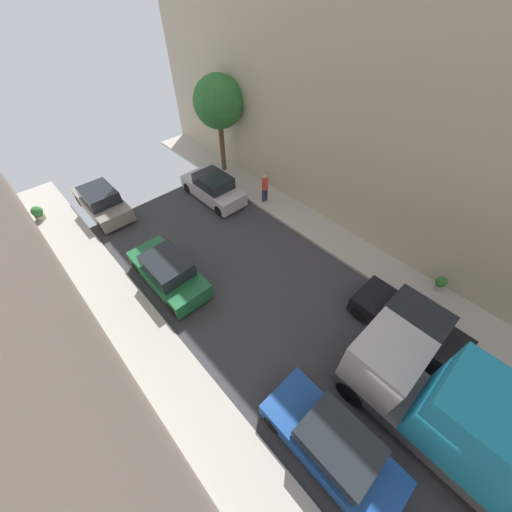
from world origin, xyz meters
TOP-DOWN VIEW (x-y plane):
  - ground at (0.00, 0.00)m, footprint 32.00×32.00m
  - sidewalk_right at (5.00, 0.00)m, footprint 2.00×44.00m
  - parked_car_left_2 at (-2.70, 0.85)m, footprint 1.78×4.20m
  - parked_car_left_3 at (-2.70, 9.71)m, footprint 1.78×4.20m
  - parked_car_left_4 at (-2.70, 16.71)m, footprint 1.78×4.20m
  - parked_car_right_1 at (2.70, 1.24)m, footprint 1.78×4.20m
  - parked_car_right_2 at (2.70, 13.54)m, footprint 1.78×4.20m
  - delivery_truck at (0.00, -1.48)m, footprint 2.26×6.60m
  - pedestrian at (4.61, 11.13)m, footprint 0.40×0.36m
  - street_tree_1 at (5.12, 15.59)m, footprint 2.92×2.92m
  - potted_plant_1 at (5.59, 1.27)m, footprint 0.47×0.47m
  - potted_plant_2 at (-5.62, 18.38)m, footprint 0.57×0.57m

SIDE VIEW (x-z plane):
  - ground at x=0.00m, z-range 0.00..0.00m
  - sidewalk_right at x=5.00m, z-range 0.00..0.15m
  - potted_plant_2 at x=-5.62m, z-range 0.16..0.95m
  - potted_plant_1 at x=5.59m, z-range 0.20..0.94m
  - parked_car_left_2 at x=-2.70m, z-range -0.06..1.50m
  - parked_car_left_3 at x=-2.70m, z-range -0.06..1.50m
  - parked_car_left_4 at x=-2.70m, z-range -0.06..1.50m
  - parked_car_right_1 at x=2.70m, z-range -0.06..1.50m
  - parked_car_right_2 at x=2.70m, z-range -0.06..1.50m
  - pedestrian at x=4.61m, z-range 0.21..1.93m
  - delivery_truck at x=0.00m, z-range 0.10..3.48m
  - street_tree_1 at x=5.12m, z-range 1.51..7.21m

